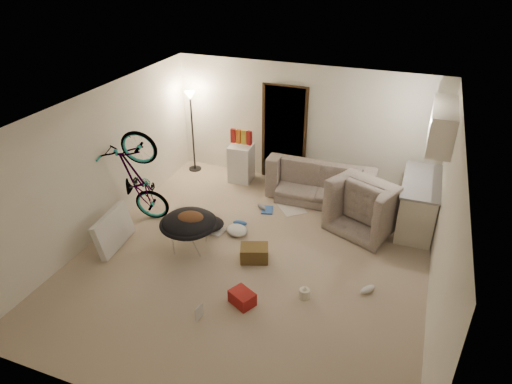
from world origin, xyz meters
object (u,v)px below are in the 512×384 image
at_px(mini_fridge, 241,163).
at_px(drink_case_b, 242,298).
at_px(kitchen_counter, 418,204).
at_px(tv_box, 113,230).
at_px(saucer_chair, 189,228).
at_px(armchair, 372,207).
at_px(juicer, 304,293).
at_px(bicycle, 140,198).
at_px(drink_case_a, 254,253).
at_px(floor_lamp, 191,114).
at_px(sofa, 322,182).

relative_size(mini_fridge, drink_case_b, 2.29).
bearing_deg(kitchen_counter, tv_box, -152.36).
relative_size(saucer_chair, tv_box, 1.02).
relative_size(armchair, juicer, 5.27).
distance_m(bicycle, drink_case_a, 2.42).
xyz_separation_m(floor_lamp, saucer_chair, (1.33, -2.74, -0.90)).
relative_size(kitchen_counter, juicer, 6.98).
bearing_deg(floor_lamp, armchair, -12.99).
height_order(sofa, saucer_chair, saucer_chair).
xyz_separation_m(kitchen_counter, saucer_chair, (-3.50, -2.09, -0.04)).
bearing_deg(drink_case_b, sofa, 112.23).
xyz_separation_m(sofa, drink_case_a, (-0.51, -2.46, -0.18)).
distance_m(floor_lamp, tv_box, 3.28).
bearing_deg(armchair, tv_box, 52.98).
relative_size(armchair, tv_box, 1.21).
relative_size(sofa, saucer_chair, 2.21).
relative_size(floor_lamp, drink_case_b, 5.17).
xyz_separation_m(bicycle, mini_fridge, (1.08, 2.19, -0.10)).
relative_size(mini_fridge, saucer_chair, 0.83).
height_order(floor_lamp, bicycle, floor_lamp).
relative_size(kitchen_counter, saucer_chair, 1.56).
distance_m(saucer_chair, drink_case_a, 1.16).
xyz_separation_m(armchair, saucer_chair, (-2.74, -1.80, 0.04)).
relative_size(sofa, bicycle, 1.12).
distance_m(floor_lamp, mini_fridge, 1.49).
bearing_deg(juicer, mini_fridge, 125.88).
distance_m(armchair, drink_case_a, 2.37).
xyz_separation_m(floor_lamp, sofa, (2.97, -0.20, -1.00)).
bearing_deg(mini_fridge, juicer, -57.08).
distance_m(armchair, mini_fridge, 3.01).
bearing_deg(saucer_chair, bicycle, 159.84).
bearing_deg(armchair, saucer_chair, 57.46).
distance_m(armchair, drink_case_b, 3.10).
bearing_deg(drink_case_b, saucer_chair, 172.06).
xyz_separation_m(mini_fridge, drink_case_a, (1.28, -2.56, -0.27)).
xyz_separation_m(bicycle, tv_box, (0.00, -0.84, -0.19)).
height_order(tv_box, drink_case_b, tv_box).
distance_m(kitchen_counter, saucer_chair, 4.08).
xyz_separation_m(armchair, drink_case_b, (-1.41, -2.74, -0.27)).
distance_m(floor_lamp, kitchen_counter, 4.95).
relative_size(armchair, mini_fridge, 1.41).
bearing_deg(tv_box, armchair, 23.57).
bearing_deg(tv_box, floor_lamp, 86.54).
distance_m(floor_lamp, armchair, 4.28).
height_order(sofa, armchair, armchair).
bearing_deg(drink_case_b, bicycle, 178.79).
bearing_deg(floor_lamp, tv_box, -88.17).
height_order(saucer_chair, tv_box, saucer_chair).
relative_size(armchair, bicycle, 0.60).
bearing_deg(drink_case_b, mini_fridge, 139.78).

